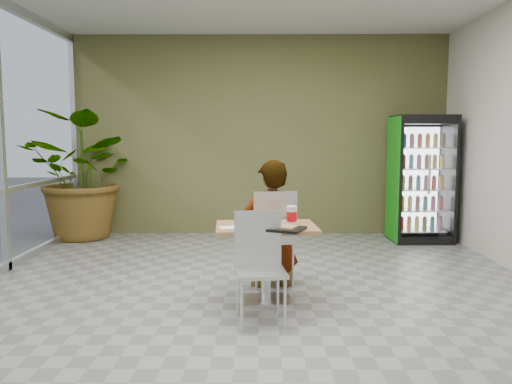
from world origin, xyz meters
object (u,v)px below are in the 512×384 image
Objects in this scene: dining_table at (266,248)px; potted_plant at (86,175)px; chair_near at (259,257)px; chair_far at (273,231)px; beverage_fridge at (421,179)px; cafeteria_tray at (280,228)px; seated_woman at (271,237)px; soda_cup at (292,216)px.

dining_table is 0.50× the size of potted_plant.
chair_near is 0.48× the size of potted_plant.
chair_far is 3.31m from beverage_fridge.
potted_plant is (-2.88, 3.29, 0.22)m from cafeteria_tray.
seated_woman is 9.28× the size of soda_cup.
dining_table is at bearing 74.24° from chair_near.
beverage_fridge reaches higher than chair_far.
potted_plant is at bearing -52.29° from seated_woman.
cafeteria_tray is at bearing 82.28° from chair_far.
dining_table is 0.52× the size of beverage_fridge.
potted_plant is (-2.75, 3.06, 0.45)m from dining_table.
chair_near is at bearing -98.38° from dining_table.
cafeteria_tray is 0.21× the size of potted_plant.
potted_plant reaches higher than chair_near.
potted_plant is at bearing 131.19° from cafeteria_tray.
dining_table is at bearing 117.90° from cafeteria_tray.
soda_cup is at bearing 97.99° from chair_far.
chair_far is 0.54× the size of beverage_fridge.
chair_near is at bearing -133.03° from cafeteria_tray.
chair_near is 0.35m from cafeteria_tray.
seated_woman is at bearing 94.44° from cafeteria_tray.
cafeteria_tray is (-0.12, -0.28, -0.07)m from soda_cup.
dining_table is 0.58m from seated_woman.
seated_woman is 0.83× the size of potted_plant.
chair_far reaches higher than chair_near.
chair_near is 0.49× the size of beverage_fridge.
seated_woman reaches higher than chair_far.
dining_table is 2.36× the size of cafeteria_tray.
dining_table is 3.76m from beverage_fridge.
dining_table is 5.55× the size of soda_cup.
seated_woman is at bearing 75.67° from chair_near.
soda_cup is at bearing -128.32° from beverage_fridge.
chair_far is 3.82m from potted_plant.
chair_far is at bearing 93.22° from cafeteria_tray.
beverage_fridge is (2.44, 3.32, 0.40)m from chair_near.
chair_far reaches higher than soda_cup.
beverage_fridge is (2.29, 2.36, 0.35)m from chair_far.
beverage_fridge is at bearing -146.08° from seated_woman.
soda_cup is 0.09× the size of beverage_fridge.
seated_woman is at bearing 109.06° from soda_cup.
soda_cup is at bearing 98.12° from seated_woman.
soda_cup is 4.25m from potted_plant.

